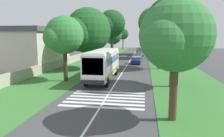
% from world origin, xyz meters
% --- Properties ---
extents(ground, '(160.00, 160.00, 0.00)m').
position_xyz_m(ground, '(0.00, 0.00, 0.00)').
color(ground, '#424244').
extents(grass_verge_left, '(120.00, 8.00, 0.04)m').
position_xyz_m(grass_verge_left, '(15.00, 8.20, 0.02)').
color(grass_verge_left, '#387533').
rests_on(grass_verge_left, ground).
extents(grass_verge_right, '(120.00, 8.00, 0.04)m').
position_xyz_m(grass_verge_right, '(15.00, -8.20, 0.02)').
color(grass_verge_right, '#387533').
rests_on(grass_verge_right, ground).
extents(centre_line, '(110.00, 0.16, 0.01)m').
position_xyz_m(centre_line, '(15.00, 0.00, 0.00)').
color(centre_line, silver).
rests_on(centre_line, ground).
extents(coach_bus, '(11.16, 2.62, 3.73)m').
position_xyz_m(coach_bus, '(3.41, 1.80, 2.15)').
color(coach_bus, white).
rests_on(coach_bus, ground).
extents(zebra_crossing, '(4.95, 6.80, 0.01)m').
position_xyz_m(zebra_crossing, '(-4.73, 0.00, 0.00)').
color(zebra_crossing, silver).
rests_on(zebra_crossing, ground).
extents(trailing_car_0, '(4.30, 1.78, 1.43)m').
position_xyz_m(trailing_car_0, '(19.41, -1.61, 0.67)').
color(trailing_car_0, navy).
rests_on(trailing_car_0, ground).
extents(trailing_car_1, '(4.30, 1.78, 1.43)m').
position_xyz_m(trailing_car_1, '(28.58, -1.68, 0.67)').
color(trailing_car_1, '#B7A893').
rests_on(trailing_car_1, ground).
extents(trailing_minibus_0, '(6.00, 2.14, 2.53)m').
position_xyz_m(trailing_minibus_0, '(37.61, -1.91, 1.55)').
color(trailing_minibus_0, silver).
rests_on(trailing_minibus_0, ground).
extents(roadside_tree_left_0, '(5.48, 4.49, 8.52)m').
position_xyz_m(roadside_tree_left_0, '(63.68, 5.76, 6.19)').
color(roadside_tree_left_0, brown).
rests_on(roadside_tree_left_0, grass_verge_left).
extents(roadside_tree_left_1, '(8.86, 7.18, 12.19)m').
position_xyz_m(roadside_tree_left_1, '(32.83, 5.66, 8.45)').
color(roadside_tree_left_1, '#3D2D1E').
rests_on(roadside_tree_left_1, grass_verge_left).
extents(roadside_tree_left_2, '(6.61, 5.34, 8.31)m').
position_xyz_m(roadside_tree_left_2, '(40.23, 6.37, 5.51)').
color(roadside_tree_left_2, '#3D2D1E').
rests_on(roadside_tree_left_2, grass_verge_left).
extents(roadside_tree_left_3, '(8.95, 7.43, 9.95)m').
position_xyz_m(roadside_tree_left_3, '(10.94, 6.04, 6.11)').
color(roadside_tree_left_3, brown).
rests_on(roadside_tree_left_3, grass_verge_left).
extents(roadside_tree_left_4, '(5.14, 4.51, 7.79)m').
position_xyz_m(roadside_tree_left_4, '(1.69, 6.21, 5.45)').
color(roadside_tree_left_4, '#3D2D1E').
rests_on(roadside_tree_left_4, grass_verge_left).
extents(roadside_tree_right_0, '(8.36, 7.09, 11.71)m').
position_xyz_m(roadside_tree_right_0, '(42.10, -5.27, 8.02)').
color(roadside_tree_right_0, brown).
rests_on(roadside_tree_right_0, grass_verge_right).
extents(roadside_tree_right_1, '(8.43, 7.24, 12.31)m').
position_xyz_m(roadside_tree_right_1, '(30.28, -4.99, 8.53)').
color(roadside_tree_right_1, '#4C3826').
rests_on(roadside_tree_right_1, grass_verge_right).
extents(roadside_tree_right_2, '(5.50, 4.55, 7.71)m').
position_xyz_m(roadside_tree_right_2, '(-8.59, -5.07, 5.33)').
color(roadside_tree_right_2, '#4C3826').
rests_on(roadside_tree_right_2, grass_verge_right).
extents(roadside_tree_right_3, '(7.84, 6.35, 10.27)m').
position_xyz_m(roadside_tree_right_3, '(13.44, -5.54, 6.93)').
color(roadside_tree_right_3, brown).
rests_on(roadside_tree_right_3, grass_verge_right).
extents(roadside_tree_right_4, '(7.02, 6.25, 9.61)m').
position_xyz_m(roadside_tree_right_4, '(0.79, -6.09, 6.38)').
color(roadside_tree_right_4, '#3D2D1E').
rests_on(roadside_tree_right_4, grass_verge_right).
extents(utility_pole, '(0.24, 1.40, 7.62)m').
position_xyz_m(utility_pole, '(10.87, 4.89, 3.99)').
color(utility_pole, '#473828').
rests_on(utility_pole, grass_verge_left).
extents(roadside_wall, '(70.00, 0.40, 1.35)m').
position_xyz_m(roadside_wall, '(20.00, 11.60, 0.71)').
color(roadside_wall, '#B2A893').
rests_on(roadside_wall, grass_verge_left).
extents(roadside_building, '(13.11, 10.44, 6.87)m').
position_xyz_m(roadside_building, '(11.25, 16.35, 3.47)').
color(roadside_building, beige).
rests_on(roadside_building, ground).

